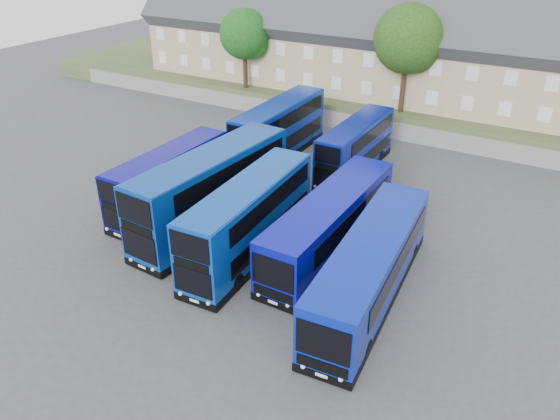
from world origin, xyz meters
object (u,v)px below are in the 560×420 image
Objects in this scene: dd_front_left at (170,181)px; dd_front_mid at (212,192)px; tree_mid at (410,41)px; tree_west at (246,36)px; coach_east_a at (330,225)px.

dd_front_mid reaches higher than dd_front_left.
tree_mid is (8.64, 21.29, 6.11)m from dd_front_left.
tree_west is at bearing 121.67° from dd_front_mid.
tree_west reaches higher than dd_front_mid.
tree_mid reaches higher than dd_front_left.
dd_front_left is at bearing -70.50° from tree_west.
tree_mid is at bearing 1.79° from tree_west.
dd_front_left is 0.79× the size of coach_east_a.
tree_mid is at bearing 98.38° from coach_east_a.
coach_east_a is at bearing 2.92° from dd_front_left.
coach_east_a is 1.39× the size of tree_mid.
coach_east_a is 1.67× the size of tree_west.
tree_west is at bearing -178.21° from tree_mid.
dd_front_left is 4.07m from dd_front_mid.
tree_mid is at bearing 68.71° from dd_front_left.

